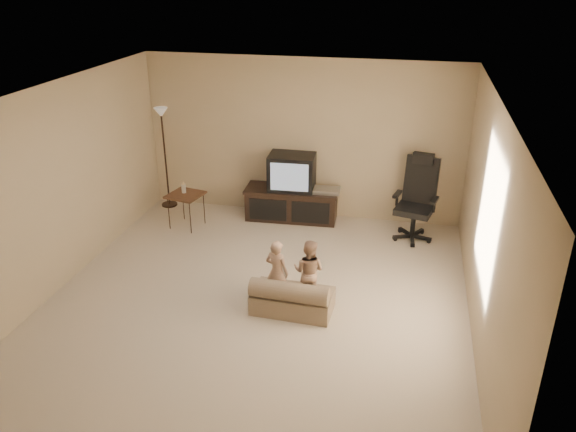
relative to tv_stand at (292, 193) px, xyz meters
name	(u,v)px	position (x,y,z in m)	size (l,w,h in m)	color
floor	(256,302)	(0.10, -2.49, -0.44)	(5.50, 5.50, 0.00)	beige
room_shell	(253,185)	(0.10, -2.49, 1.08)	(5.50, 5.50, 5.50)	silver
tv_stand	(292,193)	(0.00, 0.00, 0.00)	(1.52, 0.63, 1.07)	black
office_chair	(416,209)	(1.92, -0.27, 0.01)	(0.71, 0.73, 1.27)	black
side_table	(185,195)	(-1.53, -0.64, 0.08)	(0.57, 0.57, 0.73)	brown
floor_lamp	(163,135)	(-2.14, 0.06, 0.78)	(0.26, 0.26, 1.67)	black
child_sofa	(292,298)	(0.56, -2.60, -0.26)	(0.95, 0.56, 0.46)	gray
toddler_left	(277,272)	(0.34, -2.42, -0.03)	(0.30, 0.22, 0.82)	tan
toddler_right	(309,271)	(0.71, -2.31, -0.04)	(0.39, 0.22, 0.81)	tan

